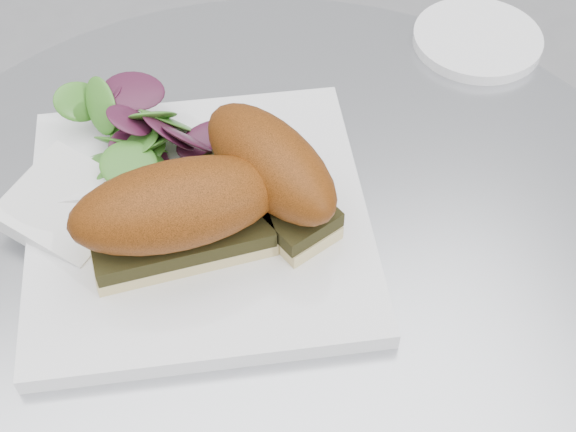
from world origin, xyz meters
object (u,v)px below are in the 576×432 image
at_px(plate, 199,219).
at_px(sandwich_right, 270,170).
at_px(sandwich_left, 178,213).
at_px(saucer, 477,39).

height_order(plate, sandwich_right, sandwich_right).
distance_m(sandwich_left, saucer, 0.38).
relative_size(sandwich_left, sandwich_right, 1.06).
relative_size(sandwich_right, saucer, 1.18).
bearing_deg(saucer, sandwich_right, -151.26).
height_order(plate, sandwich_left, sandwich_left).
xyz_separation_m(sandwich_left, sandwich_right, (0.08, 0.02, 0.00)).
height_order(plate, saucer, plate).
xyz_separation_m(sandwich_right, saucer, (0.27, 0.15, -0.05)).
distance_m(plate, sandwich_right, 0.08).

